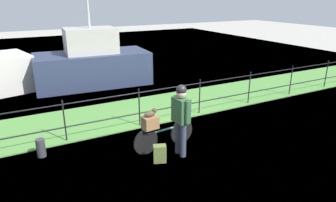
# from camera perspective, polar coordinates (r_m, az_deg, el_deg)

# --- Properties ---
(ground_plane) EXTENTS (60.00, 60.00, 0.00)m
(ground_plane) POSITION_cam_1_polar(r_m,az_deg,el_deg) (7.50, 7.53, -8.47)
(ground_plane) COLOR #B2ADA3
(grass_strip) EXTENTS (27.00, 2.40, 0.03)m
(grass_strip) POSITION_cam_1_polar(r_m,az_deg,el_deg) (9.81, -2.40, -1.35)
(grass_strip) COLOR #569342
(grass_strip) RESTS_ON ground
(harbor_water) EXTENTS (30.00, 30.00, 0.00)m
(harbor_water) POSITION_cam_1_polar(r_m,az_deg,el_deg) (15.60, -12.75, 6.00)
(harbor_water) COLOR #426684
(harbor_water) RESTS_ON ground
(iron_fence) EXTENTS (18.04, 0.04, 1.10)m
(iron_fence) POSITION_cam_1_polar(r_m,az_deg,el_deg) (8.71, 0.57, 0.35)
(iron_fence) COLOR black
(iron_fence) RESTS_ON ground
(bicycle_main) EXTENTS (1.63, 0.23, 0.63)m
(bicycle_main) POSITION_cam_1_polar(r_m,az_deg,el_deg) (7.18, -0.83, -6.66)
(bicycle_main) COLOR black
(bicycle_main) RESTS_ON ground
(wooden_crate) EXTENTS (0.36, 0.30, 0.29)m
(wooden_crate) POSITION_cam_1_polar(r_m,az_deg,el_deg) (6.83, -3.42, -4.09)
(wooden_crate) COLOR olive
(wooden_crate) RESTS_ON bicycle_main
(terrier_dog) EXTENTS (0.32, 0.17, 0.18)m
(terrier_dog) POSITION_cam_1_polar(r_m,az_deg,el_deg) (6.75, -3.27, -2.32)
(terrier_dog) COLOR #4C3D2D
(terrier_dog) RESTS_ON wooden_crate
(cyclist_person) EXTENTS (0.30, 0.54, 1.68)m
(cyclist_person) POSITION_cam_1_polar(r_m,az_deg,el_deg) (6.65, 2.47, -2.54)
(cyclist_person) COLOR #383D51
(cyclist_person) RESTS_ON ground
(backpack_on_paving) EXTENTS (0.33, 0.27, 0.40)m
(backpack_on_paving) POSITION_cam_1_polar(r_m,az_deg,el_deg) (6.70, -1.58, -9.97)
(backpack_on_paving) COLOR olive
(backpack_on_paving) RESTS_ON ground
(mooring_bollard) EXTENTS (0.20, 0.20, 0.43)m
(mooring_bollard) POSITION_cam_1_polar(r_m,az_deg,el_deg) (7.49, -23.01, -8.20)
(mooring_bollard) COLOR #38383D
(mooring_bollard) RESTS_ON ground
(moored_boat_mid) EXTENTS (4.60, 2.40, 3.89)m
(moored_boat_mid) POSITION_cam_1_polar(r_m,az_deg,el_deg) (12.69, -14.16, 6.92)
(moored_boat_mid) COLOR #2D3856
(moored_boat_mid) RESTS_ON ground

